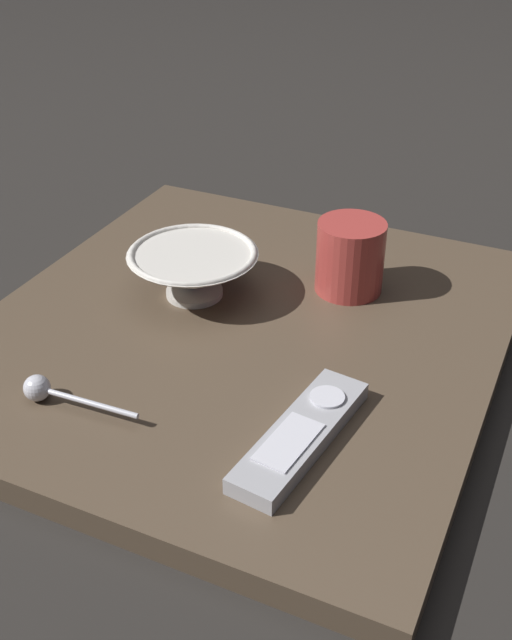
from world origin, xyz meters
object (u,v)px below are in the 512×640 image
Objects in this scene: coffee_mug at (350,257)px; teaspoon at (44,390)px; cereal_bowl at (193,270)px; tv_remote_near at (301,434)px.

coffee_mug is 0.70× the size of teaspoon.
tv_remote_near is at bearing -131.58° from cereal_bowl.
teaspoon reaches higher than tv_remote_near.
cereal_bowl is 1.76× the size of coffee_mug.
tv_remote_near is (-0.21, -0.23, -0.03)m from cereal_bowl.
coffee_mug is 0.47× the size of tv_remote_near.
teaspoon is (-0.26, 0.04, -0.02)m from cereal_bowl.
cereal_bowl reaches higher than teaspoon.
cereal_bowl is at bearing 48.42° from tv_remote_near.
coffee_mug is 0.31m from tv_remote_near.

